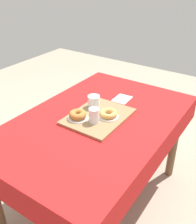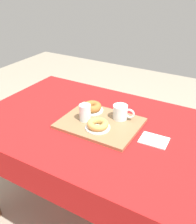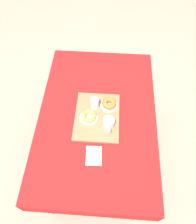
% 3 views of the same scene
% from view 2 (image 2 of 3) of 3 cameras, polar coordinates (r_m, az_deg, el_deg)
% --- Properties ---
extents(ground_plane, '(6.00, 6.00, 0.00)m').
position_cam_2_polar(ground_plane, '(1.94, -0.27, -21.71)').
color(ground_plane, gray).
extents(dining_table, '(1.39, 0.90, 0.75)m').
position_cam_2_polar(dining_table, '(1.49, -0.32, -5.61)').
color(dining_table, red).
rests_on(dining_table, ground).
extents(serving_tray, '(0.43, 0.34, 0.02)m').
position_cam_2_polar(serving_tray, '(1.43, 0.57, -2.41)').
color(serving_tray, olive).
rests_on(serving_tray, dining_table).
extents(tea_mug_left, '(0.13, 0.08, 0.08)m').
position_cam_2_polar(tea_mug_left, '(1.44, 5.08, -0.10)').
color(tea_mug_left, white).
rests_on(tea_mug_left, serving_tray).
extents(water_glass_near, '(0.06, 0.06, 0.09)m').
position_cam_2_polar(water_glass_near, '(1.42, -2.90, -0.26)').
color(water_glass_near, white).
rests_on(water_glass_near, serving_tray).
extents(donut_plate_left, '(0.13, 0.13, 0.01)m').
position_cam_2_polar(donut_plate_left, '(1.36, -0.05, -3.49)').
color(donut_plate_left, white).
rests_on(donut_plate_left, serving_tray).
extents(sugar_donut_left, '(0.12, 0.12, 0.04)m').
position_cam_2_polar(sugar_donut_left, '(1.35, -0.06, -2.74)').
color(sugar_donut_left, tan).
rests_on(sugar_donut_left, donut_plate_left).
extents(donut_plate_right, '(0.13, 0.13, 0.01)m').
position_cam_2_polar(donut_plate_right, '(1.53, -1.34, 0.39)').
color(donut_plate_right, white).
rests_on(donut_plate_right, serving_tray).
extents(sugar_donut_right, '(0.11, 0.11, 0.04)m').
position_cam_2_polar(sugar_donut_right, '(1.52, -1.35, 1.22)').
color(sugar_donut_right, '#A3662D').
rests_on(sugar_donut_right, donut_plate_right).
extents(paper_napkin, '(0.14, 0.11, 0.01)m').
position_cam_2_polar(paper_napkin, '(1.33, 12.45, -6.09)').
color(paper_napkin, white).
rests_on(paper_napkin, dining_table).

